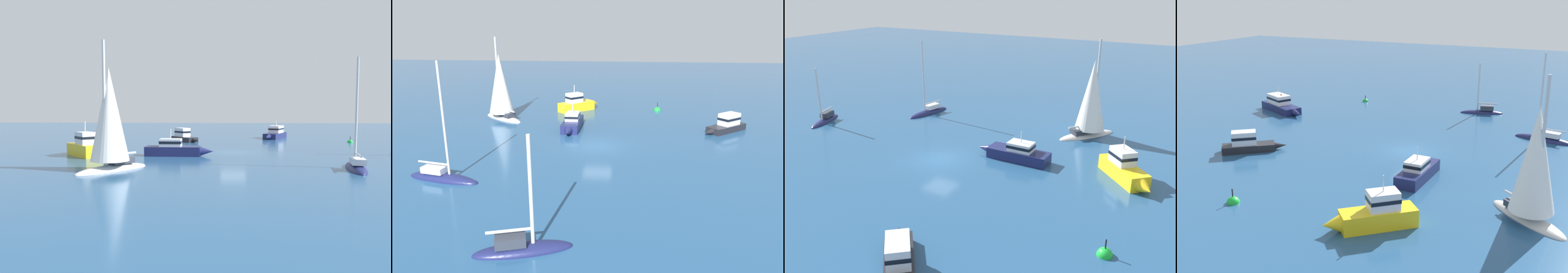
% 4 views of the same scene
% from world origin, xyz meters
% --- Properties ---
extents(ground_plane, '(160.00, 160.00, 0.00)m').
position_xyz_m(ground_plane, '(0.00, 0.00, 0.00)').
color(ground_plane, navy).
extents(sloop, '(2.50, 4.82, 6.03)m').
position_xyz_m(sloop, '(16.00, -2.30, 0.18)').
color(sloop, '#191E4C').
rests_on(sloop, ground).
extents(powerboat, '(6.28, 1.71, 2.50)m').
position_xyz_m(powerboat, '(-5.46, -3.01, 0.62)').
color(powerboat, '#191E4C').
rests_on(powerboat, ground).
extents(sailboat, '(4.82, 5.69, 9.35)m').
position_xyz_m(sailboat, '(-9.04, -11.51, 3.35)').
color(sailboat, silver).
rests_on(sailboat, ground).
extents(yacht, '(2.29, 5.51, 8.46)m').
position_xyz_m(yacht, '(8.32, -9.98, 0.18)').
color(yacht, '#191E4C').
rests_on(yacht, ground).
extents(powerboat_1, '(4.76, 5.00, 3.20)m').
position_xyz_m(powerboat_1, '(-13.97, -3.49, 0.83)').
color(powerboat_1, yellow).
rests_on(powerboat_1, ground).
extents(motor_cruiser_1, '(4.32, 4.85, 1.78)m').
position_xyz_m(motor_cruiser_1, '(-6.07, 12.38, 0.70)').
color(motor_cruiser_1, black).
rests_on(motor_cruiser_1, ground).
extents(mooring_buoy, '(0.86, 0.86, 1.41)m').
position_xyz_m(mooring_buoy, '(-14.94, 6.31, 0.00)').
color(mooring_buoy, green).
rests_on(mooring_buoy, ground).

